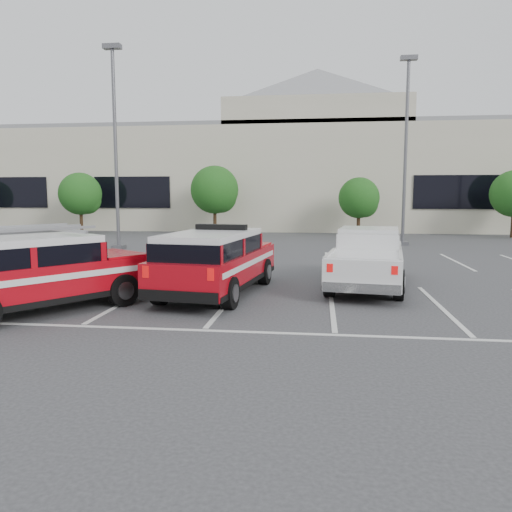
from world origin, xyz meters
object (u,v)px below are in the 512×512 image
at_px(tree_mid_left, 216,191).
at_px(light_pole_left, 116,148).
at_px(light_pole_mid, 406,151).
at_px(tree_mid_right, 360,199).
at_px(tree_left, 82,195).
at_px(white_pickup, 368,263).
at_px(ladder_suv, 35,278).
at_px(fire_chief_suv, 216,266).
at_px(convention_building, 295,173).

bearing_deg(tree_mid_left, light_pole_left, -107.10).
bearing_deg(light_pole_left, light_pole_mid, 14.93).
xyz_separation_m(tree_mid_right, light_pole_left, (-13.09, -10.05, 2.68)).
xyz_separation_m(tree_left, white_pickup, (18.75, -19.27, -2.07)).
bearing_deg(tree_mid_left, tree_mid_right, -0.00).
bearing_deg(ladder_suv, light_pole_left, 140.38).
height_order(tree_left, tree_mid_left, tree_mid_left).
distance_m(fire_chief_suv, white_pickup, 4.72).
height_order(tree_mid_left, white_pickup, tree_mid_left).
bearing_deg(tree_mid_left, fire_chief_suv, -78.24).
xyz_separation_m(tree_left, tree_mid_left, (10.00, 0.00, 0.27)).
relative_size(tree_mid_left, tree_mid_right, 1.21).
height_order(fire_chief_suv, ladder_suv, ladder_suv).
xyz_separation_m(convention_building, tree_left, (-15.09, -9.82, -1.95)).
height_order(convention_building, fire_chief_suv, convention_building).
bearing_deg(fire_chief_suv, light_pole_left, 131.73).
bearing_deg(convention_building, tree_left, -146.95).
xyz_separation_m(light_pole_mid, ladder_suv, (-11.38, -17.72, -4.36)).
xyz_separation_m(convention_building, light_pole_left, (-8.18, -19.86, 0.47)).
bearing_deg(fire_chief_suv, white_pickup, 30.27).
xyz_separation_m(tree_mid_left, light_pole_left, (-3.09, -10.05, 2.14)).
bearing_deg(light_pole_mid, ladder_suv, -122.69).
bearing_deg(tree_mid_left, tree_left, -180.00).
distance_m(convention_building, tree_mid_right, 11.20).
bearing_deg(convention_building, tree_mid_left, -117.40).
relative_size(light_pole_left, light_pole_mid, 1.00).
height_order(tree_mid_left, ladder_suv, tree_mid_left).
relative_size(tree_mid_left, light_pole_mid, 0.47).
xyz_separation_m(convention_building, tree_mid_right, (4.91, -9.82, -2.22)).
relative_size(convention_building, tree_left, 13.58).
xyz_separation_m(convention_building, light_pole_mid, (6.82, -15.86, 0.47)).
xyz_separation_m(tree_left, tree_mid_right, (20.00, -0.00, -0.27)).
bearing_deg(ladder_suv, tree_left, 149.49).
xyz_separation_m(tree_mid_right, ladder_suv, (-9.47, -23.77, -1.68)).
relative_size(fire_chief_suv, white_pickup, 0.96).
bearing_deg(ladder_suv, convention_building, 117.86).
xyz_separation_m(fire_chief_suv, white_pickup, (4.36, 1.82, -0.09)).
bearing_deg(tree_left, fire_chief_suv, -55.69).
height_order(tree_mid_right, fire_chief_suv, tree_mid_right).
height_order(tree_mid_left, fire_chief_suv, tree_mid_left).
xyz_separation_m(fire_chief_suv, ladder_suv, (-3.86, -2.68, 0.02)).
xyz_separation_m(light_pole_left, ladder_suv, (3.62, -13.72, -4.36)).
height_order(tree_left, ladder_suv, tree_left).
xyz_separation_m(tree_left, fire_chief_suv, (14.39, -21.09, -1.97)).
height_order(convention_building, light_pole_mid, convention_building).
distance_m(tree_left, white_pickup, 26.97).
distance_m(convention_building, tree_left, 18.11).
bearing_deg(tree_mid_right, ladder_suv, -111.71).
bearing_deg(white_pickup, fire_chief_suv, -149.11).
xyz_separation_m(white_pickup, ladder_suv, (-8.22, -4.50, 0.12)).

